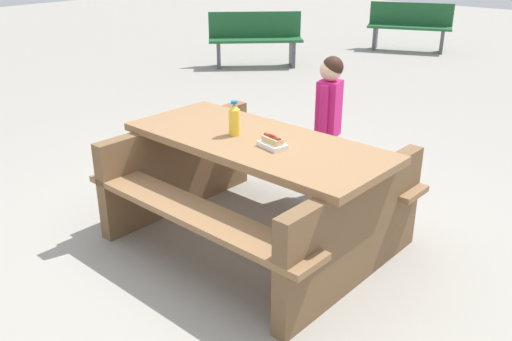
{
  "coord_description": "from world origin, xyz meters",
  "views": [
    {
      "loc": [
        2.15,
        -2.56,
        1.95
      ],
      "look_at": [
        0.0,
        0.0,
        0.52
      ],
      "focal_mm": 38.53,
      "sensor_mm": 36.0,
      "label": 1
    }
  ],
  "objects_px": {
    "soda_bottle": "(234,119)",
    "park_bench_far": "(410,26)",
    "child_in_coat": "(329,109)",
    "hotdog_tray": "(272,143)",
    "picnic_table": "(256,182)",
    "park_bench_mid": "(255,38)"
  },
  "relations": [
    {
      "from": "soda_bottle",
      "to": "child_in_coat",
      "type": "relative_size",
      "value": 0.2
    },
    {
      "from": "park_bench_far",
      "to": "hotdog_tray",
      "type": "bearing_deg",
      "value": -70.75
    },
    {
      "from": "hotdog_tray",
      "to": "park_bench_mid",
      "type": "relative_size",
      "value": 0.15
    },
    {
      "from": "picnic_table",
      "to": "park_bench_mid",
      "type": "relative_size",
      "value": 1.36
    },
    {
      "from": "picnic_table",
      "to": "park_bench_mid",
      "type": "height_order",
      "value": "park_bench_mid"
    },
    {
      "from": "picnic_table",
      "to": "soda_bottle",
      "type": "bearing_deg",
      "value": -167.57
    },
    {
      "from": "soda_bottle",
      "to": "park_bench_far",
      "type": "xyz_separation_m",
      "value": [
        -2.2,
        7.24,
        -0.41
      ]
    },
    {
      "from": "hotdog_tray",
      "to": "child_in_coat",
      "type": "relative_size",
      "value": 0.18
    },
    {
      "from": "soda_bottle",
      "to": "hotdog_tray",
      "type": "distance_m",
      "value": 0.35
    },
    {
      "from": "soda_bottle",
      "to": "hotdog_tray",
      "type": "xyz_separation_m",
      "value": [
        0.34,
        -0.03,
        -0.07
      ]
    },
    {
      "from": "hotdog_tray",
      "to": "park_bench_mid",
      "type": "distance_m",
      "value": 5.85
    },
    {
      "from": "picnic_table",
      "to": "park_bench_mid",
      "type": "xyz_separation_m",
      "value": [
        -3.66,
        4.33,
        0.0
      ]
    },
    {
      "from": "park_bench_far",
      "to": "child_in_coat",
      "type": "bearing_deg",
      "value": -69.8
    },
    {
      "from": "picnic_table",
      "to": "soda_bottle",
      "type": "relative_size",
      "value": 8.0
    },
    {
      "from": "picnic_table",
      "to": "park_bench_far",
      "type": "relative_size",
      "value": 1.2
    },
    {
      "from": "child_in_coat",
      "to": "park_bench_far",
      "type": "height_order",
      "value": "child_in_coat"
    },
    {
      "from": "hotdog_tray",
      "to": "picnic_table",
      "type": "bearing_deg",
      "value": 161.39
    },
    {
      "from": "child_in_coat",
      "to": "park_bench_mid",
      "type": "height_order",
      "value": "child_in_coat"
    },
    {
      "from": "picnic_table",
      "to": "hotdog_tray",
      "type": "xyz_separation_m",
      "value": [
        0.18,
        -0.06,
        0.34
      ]
    },
    {
      "from": "park_bench_mid",
      "to": "park_bench_far",
      "type": "xyz_separation_m",
      "value": [
        1.31,
        2.88,
        0.0
      ]
    },
    {
      "from": "child_in_coat",
      "to": "picnic_table",
      "type": "bearing_deg",
      "value": -87.16
    },
    {
      "from": "soda_bottle",
      "to": "park_bench_mid",
      "type": "distance_m",
      "value": 5.62
    }
  ]
}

